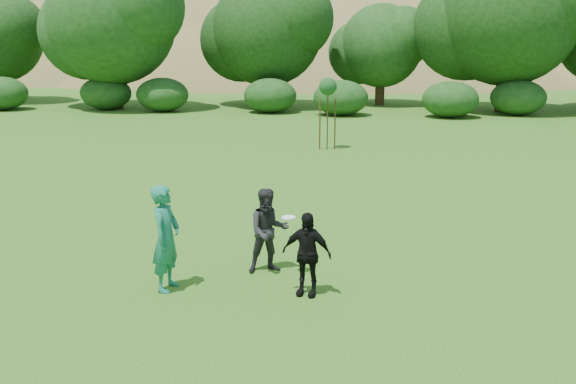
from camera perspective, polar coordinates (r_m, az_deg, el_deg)
name	(u,v)px	position (r m, az deg, el deg)	size (l,w,h in m)	color
ground	(271,289)	(11.94, -1.52, -8.65)	(120.00, 120.00, 0.00)	#19470C
player_teal	(166,238)	(11.83, -10.80, -4.05)	(0.72, 0.47, 1.97)	#186C53
player_grey	(268,231)	(12.51, -1.75, -3.46)	(0.82, 0.64, 1.68)	black
player_black	(307,254)	(11.45, 1.66, -5.52)	(0.90, 0.38, 1.54)	black
frisbee	(289,218)	(12.23, 0.05, -2.29)	(0.27, 0.27, 0.03)	white
sapling	(328,89)	(25.58, 3.57, 9.16)	(0.70, 0.70, 2.85)	#352815
hillside	(338,167)	(81.10, 4.44, 2.27)	(150.00, 72.00, 52.00)	olive
tree_row	(387,27)	(39.64, 8.82, 14.33)	(53.92, 10.38, 9.62)	#3A2616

